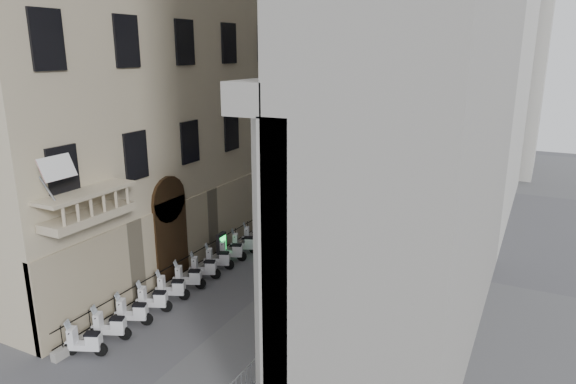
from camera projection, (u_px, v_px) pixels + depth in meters
name	position (u px, v px, depth m)	size (l,w,h in m)	color
far_building	(432.00, 15.00, 51.76)	(22.00, 10.00, 30.00)	beige
iron_fence	(244.00, 244.00, 31.81)	(0.30, 28.00, 1.40)	black
blue_awning	(411.00, 226.00, 35.03)	(1.60, 3.00, 3.00)	navy
flag	(80.00, 352.00, 20.49)	(1.00, 1.40, 8.20)	#9E0C11
scooter_0	(87.00, 355.00, 20.26)	(0.56, 1.40, 1.50)	white
scooter_1	(112.00, 339.00, 21.39)	(0.56, 1.40, 1.50)	white
scooter_2	(134.00, 324.00, 22.53)	(0.56, 1.40, 1.50)	white
scooter_3	(154.00, 311.00, 23.66)	(0.56, 1.40, 1.50)	white
scooter_4	(173.00, 299.00, 24.80)	(0.56, 1.40, 1.50)	white
scooter_5	(190.00, 288.00, 25.93)	(0.56, 1.40, 1.50)	white
scooter_6	(205.00, 278.00, 27.07)	(0.56, 1.40, 1.50)	white
scooter_7	(219.00, 269.00, 28.20)	(0.56, 1.40, 1.50)	white
scooter_8	(232.00, 261.00, 29.34)	(0.56, 1.40, 1.50)	white
scooter_9	(244.00, 253.00, 30.47)	(0.56, 1.40, 1.50)	white
scooter_10	(255.00, 246.00, 31.61)	(0.56, 1.40, 1.50)	white
scooter_11	(266.00, 239.00, 32.74)	(0.56, 1.40, 1.50)	white
barrier_1	(282.00, 355.00, 20.27)	(0.60, 2.40, 1.10)	#B3B6BB
barrier_2	(308.00, 326.00, 22.43)	(0.60, 2.40, 1.10)	#B3B6BB
barrier_3	(330.00, 302.00, 24.58)	(0.60, 2.40, 1.10)	#B3B6BB
barrier_4	(348.00, 281.00, 26.73)	(0.60, 2.40, 1.10)	#B3B6BB
barrier_5	(363.00, 264.00, 28.88)	(0.60, 2.40, 1.10)	#B3B6BB
barrier_6	(377.00, 249.00, 31.03)	(0.60, 2.40, 1.10)	#B3B6BB
barrier_7	(388.00, 236.00, 33.19)	(0.60, 2.40, 1.10)	#B3B6BB
barrier_8	(398.00, 225.00, 35.34)	(0.60, 2.40, 1.10)	#B3B6BB
security_tent	(329.00, 165.00, 41.11)	(4.00, 4.00, 3.25)	white
street_lamp	(286.00, 160.00, 32.24)	(2.71, 0.46, 8.32)	gray
info_kiosk	(222.00, 246.00, 29.34)	(0.26, 0.76, 1.59)	black
pedestrian_a	(382.00, 188.00, 41.02)	(0.69, 0.45, 1.90)	black
pedestrian_b	(376.00, 188.00, 40.91)	(0.96, 0.75, 1.97)	black
pedestrian_c	(346.00, 194.00, 39.94)	(0.78, 0.51, 1.60)	black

